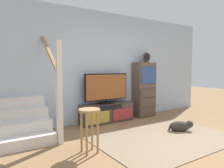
{
  "coord_description": "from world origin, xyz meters",
  "views": [
    {
      "loc": [
        -2.93,
        -2.09,
        1.33
      ],
      "look_at": [
        -0.44,
        1.76,
        0.97
      ],
      "focal_mm": 33.48,
      "sensor_mm": 36.0,
      "label": 1
    }
  ],
  "objects": [
    {
      "name": "media_console",
      "position": [
        -0.3,
        2.19,
        0.23
      ],
      "size": [
        1.36,
        0.38,
        0.46
      ],
      "color": "#423833",
      "rests_on": "ground_plane"
    },
    {
      "name": "back_wall",
      "position": [
        0.0,
        2.46,
        1.35
      ],
      "size": [
        6.4,
        0.12,
        2.7
      ],
      "primitive_type": "cube",
      "color": "#A8BCD1",
      "rests_on": "ground_plane"
    },
    {
      "name": "area_rug",
      "position": [
        0.0,
        0.6,
        0.01
      ],
      "size": [
        2.6,
        1.8,
        0.01
      ],
      "primitive_type": "cube",
      "color": "#847056",
      "rests_on": "ground_plane"
    },
    {
      "name": "television",
      "position": [
        -0.3,
        2.22,
        0.85
      ],
      "size": [
        1.17,
        0.22,
        0.73
      ],
      "color": "black",
      "rests_on": "media_console"
    },
    {
      "name": "bar_stool_near",
      "position": [
        -1.49,
        0.78,
        0.52
      ],
      "size": [
        0.34,
        0.34,
        0.69
      ],
      "color": "#A37A4C",
      "rests_on": "ground_plane"
    },
    {
      "name": "ground_plane",
      "position": [
        0.0,
        0.0,
        0.0
      ],
      "size": [
        20.0,
        20.0,
        0.0
      ],
      "primitive_type": "plane",
      "color": "olive"
    },
    {
      "name": "dog",
      "position": [
        0.61,
        0.72,
        0.12
      ],
      "size": [
        0.49,
        0.4,
        0.23
      ],
      "color": "#332D28",
      "rests_on": "ground_plane"
    },
    {
      "name": "desk_clock",
      "position": [
        0.95,
        2.19,
        1.61
      ],
      "size": [
        0.24,
        0.08,
        0.27
      ],
      "color": "#4C3823",
      "rests_on": "side_cabinet"
    },
    {
      "name": "side_cabinet",
      "position": [
        0.89,
        2.2,
        0.73
      ],
      "size": [
        0.58,
        0.38,
        1.47
      ],
      "color": "brown",
      "rests_on": "ground_plane"
    },
    {
      "name": "staircase",
      "position": [
        -2.24,
        2.2,
        0.37
      ],
      "size": [
        1.0,
        1.36,
        2.2
      ],
      "color": "silver",
      "rests_on": "ground_plane"
    }
  ]
}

